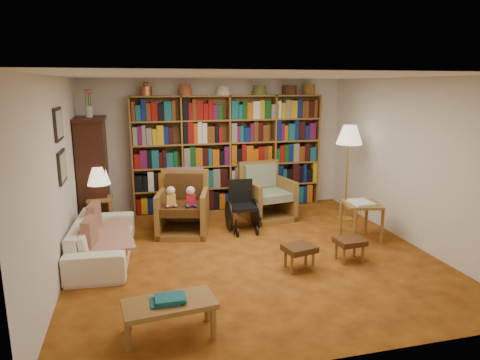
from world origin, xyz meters
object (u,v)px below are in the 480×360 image
object	(u,v)px
wheelchair	(242,207)
floor_lamp	(349,139)
armchair_sage	(266,196)
armchair_leather	(182,207)
sofa	(103,239)
coffee_table	(169,306)
side_table_lamp	(100,206)
footstool_b	(350,243)
side_table_papers	(362,209)
footstool_a	(299,250)

from	to	relation	value
wheelchair	floor_lamp	distance (m)	2.22
armchair_sage	floor_lamp	bearing A→B (deg)	-21.63
armchair_leather	floor_lamp	distance (m)	3.11
sofa	coffee_table	size ratio (longest dim) A/B	2.05
side_table_lamp	wheelchair	size ratio (longest dim) A/B	0.68
sofa	armchair_leather	bearing A→B (deg)	-50.79
footstool_b	side_table_lamp	bearing A→B (deg)	147.46
sofa	floor_lamp	bearing A→B (deg)	-75.78
sofa	footstool_b	bearing A→B (deg)	-102.06
armchair_sage	wheelchair	size ratio (longest dim) A/B	1.20
sofa	armchair_leather	distance (m)	1.49
wheelchair	side_table_papers	xyz separation A→B (m)	(1.67, -0.95, 0.12)
sofa	floor_lamp	world-z (taller)	floor_lamp
coffee_table	footstool_b	bearing A→B (deg)	25.08
footstool_b	footstool_a	bearing A→B (deg)	-173.02
side_table_lamp	side_table_papers	world-z (taller)	side_table_papers
armchair_leather	coffee_table	bearing A→B (deg)	-98.98
wheelchair	coffee_table	bearing A→B (deg)	-117.08
sofa	armchair_sage	bearing A→B (deg)	-61.45
coffee_table	armchair_leather	bearing A→B (deg)	81.02
sofa	footstool_a	xyz separation A→B (m)	(2.52, -1.05, -0.01)
armchair_sage	wheelchair	bearing A→B (deg)	-135.98
side_table_papers	footstool_b	bearing A→B (deg)	-128.93
wheelchair	floor_lamp	bearing A→B (deg)	1.38
armchair_sage	footstool_a	world-z (taller)	armchair_sage
side_table_lamp	side_table_papers	xyz separation A→B (m)	(3.97, -1.48, 0.09)
armchair_sage	coffee_table	size ratio (longest dim) A/B	1.09
armchair_leather	footstool_a	world-z (taller)	armchair_leather
side_table_papers	side_table_lamp	bearing A→B (deg)	159.59
sofa	coffee_table	distance (m)	2.27
side_table_papers	footstool_a	size ratio (longest dim) A/B	1.39
wheelchair	footstool_b	distance (m)	1.99
armchair_sage	side_table_lamp	bearing A→B (deg)	-178.92
armchair_leather	armchair_sage	distance (m)	1.63
side_table_lamp	armchair_sage	bearing A→B (deg)	1.08
floor_lamp	footstool_b	xyz separation A→B (m)	(-0.83, -1.70, -1.21)
wheelchair	footstool_a	size ratio (longest dim) A/B	1.83
armchair_sage	side_table_papers	size ratio (longest dim) A/B	1.58
floor_lamp	footstool_b	size ratio (longest dim) A/B	4.22
side_table_lamp	footstool_b	world-z (taller)	side_table_lamp
footstool_b	floor_lamp	bearing A→B (deg)	64.02
footstool_a	floor_lamp	bearing A→B (deg)	48.09
armchair_leather	sofa	bearing A→B (deg)	-144.76
coffee_table	wheelchair	bearing A→B (deg)	62.92
wheelchair	side_table_lamp	bearing A→B (deg)	167.17
sofa	wheelchair	size ratio (longest dim) A/B	2.26
armchair_sage	side_table_papers	xyz separation A→B (m)	(1.07, -1.53, 0.12)
armchair_leather	side_table_papers	xyz separation A→B (m)	(2.65, -1.11, 0.09)
footstool_b	armchair_leather	bearing A→B (deg)	139.18
floor_lamp	side_table_papers	world-z (taller)	floor_lamp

